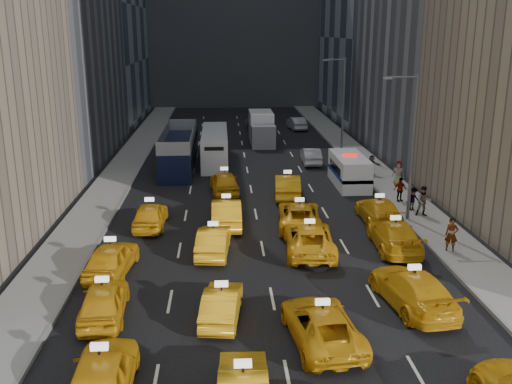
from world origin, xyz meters
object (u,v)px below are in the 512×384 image
at_px(nypd_van, 349,171).
at_px(city_bus, 215,147).
at_px(box_truck, 262,128).
at_px(double_decker, 179,149).
at_px(pedestrian_0, 452,235).
at_px(taxi_0, 102,376).

bearing_deg(nypd_van, city_bus, 131.54).
relative_size(city_bus, box_truck, 1.50).
xyz_separation_m(double_decker, city_bus, (3.03, 2.35, -0.28)).
bearing_deg(pedestrian_0, taxi_0, -124.82).
height_order(double_decker, city_bus, double_decker).
distance_m(city_bus, pedestrian_0, 25.93).
height_order(city_bus, pedestrian_0, city_bus).
bearing_deg(city_bus, pedestrian_0, -63.37).
xyz_separation_m(taxi_0, nypd_van, (13.55, 25.33, 0.28)).
height_order(nypd_van, pedestrian_0, nypd_van).
height_order(taxi_0, city_bus, city_bus).
height_order(city_bus, box_truck, box_truck).
relative_size(double_decker, pedestrian_0, 6.36).
relative_size(double_decker, box_truck, 1.61).
xyz_separation_m(nypd_van, box_truck, (-5.46, 17.13, 0.44)).
xyz_separation_m(city_bus, pedestrian_0, (12.63, -22.65, -0.30)).
xyz_separation_m(taxi_0, box_truck, (8.10, 42.46, 0.72)).
bearing_deg(pedestrian_0, nypd_van, 119.24).
bearing_deg(double_decker, pedestrian_0, -47.29).
relative_size(taxi_0, box_truck, 0.69).
distance_m(double_decker, city_bus, 3.84).
relative_size(taxi_0, nypd_van, 0.82).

